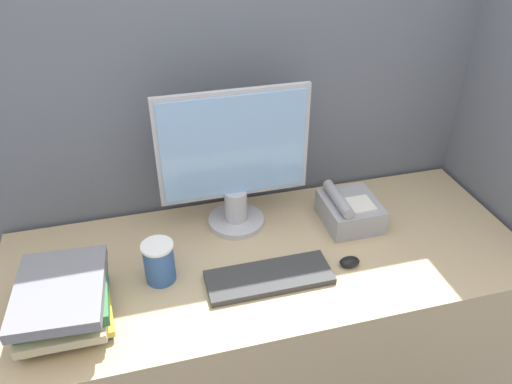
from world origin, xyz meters
TOP-DOWN VIEW (x-y plane):
  - cubicle_panel_rear at (0.00, 0.68)m, footprint 2.01×0.04m
  - cubicle_panel_right at (0.84, 0.35)m, footprint 0.04×0.70m
  - desk at (0.00, 0.32)m, footprint 1.61×0.64m
  - monitor at (-0.06, 0.51)m, footprint 0.47×0.19m
  - keyboard at (-0.03, 0.22)m, footprint 0.36×0.13m
  - mouse at (0.22, 0.21)m, footprint 0.06×0.04m
  - coffee_cup at (-0.33, 0.30)m, footprint 0.09×0.09m
  - book_stack at (-0.58, 0.22)m, footprint 0.24×0.30m
  - desk_telephone at (0.31, 0.41)m, footprint 0.18×0.19m

SIDE VIEW (x-z plane):
  - desk at x=0.00m, z-range 0.00..0.75m
  - keyboard at x=-0.03m, z-range 0.75..0.77m
  - mouse at x=0.22m, z-range 0.75..0.77m
  - desk_telephone at x=0.31m, z-range 0.73..0.85m
  - coffee_cup at x=-0.33m, z-range 0.75..0.87m
  - book_stack at x=-0.58m, z-range 0.75..0.87m
  - cubicle_panel_rear at x=0.00m, z-range 0.00..1.74m
  - cubicle_panel_right at x=0.84m, z-range 0.00..1.74m
  - monitor at x=-0.06m, z-range 0.74..1.21m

